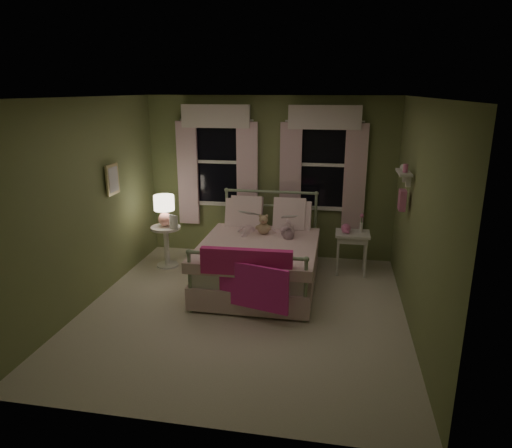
% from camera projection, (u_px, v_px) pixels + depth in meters
% --- Properties ---
extents(room_shell, '(4.20, 4.20, 4.20)m').
position_uv_depth(room_shell, '(243.00, 211.00, 5.40)').
color(room_shell, silver).
rests_on(room_shell, ground).
extents(bed, '(1.58, 2.04, 1.18)m').
position_uv_depth(bed, '(260.00, 259.00, 6.44)').
color(bed, white).
rests_on(bed, ground).
extents(pink_throw, '(1.10, 0.32, 0.71)m').
position_uv_depth(pink_throw, '(246.00, 271.00, 5.41)').
color(pink_throw, '#DB2A7F').
rests_on(pink_throw, bed).
extents(child_left, '(0.27, 0.19, 0.74)m').
position_uv_depth(child_left, '(247.00, 212.00, 6.73)').
color(child_left, '#F7D1DD').
rests_on(child_left, bed).
extents(child_right, '(0.43, 0.37, 0.76)m').
position_uv_depth(child_right, '(284.00, 214.00, 6.63)').
color(child_right, '#F7D1DD').
rests_on(child_right, bed).
extents(book_left, '(0.23, 0.18, 0.26)m').
position_uv_depth(book_left, '(243.00, 215.00, 6.49)').
color(book_left, beige).
rests_on(book_left, child_left).
extents(book_right, '(0.22, 0.16, 0.26)m').
position_uv_depth(book_right, '(282.00, 220.00, 6.40)').
color(book_right, beige).
rests_on(book_right, child_right).
extents(teddy_bear, '(0.23, 0.18, 0.31)m').
position_uv_depth(teddy_bear, '(264.00, 226.00, 6.57)').
color(teddy_bear, tan).
rests_on(teddy_bear, bed).
extents(nightstand_left, '(0.46, 0.46, 0.65)m').
position_uv_depth(nightstand_left, '(166.00, 241.00, 7.10)').
color(nightstand_left, white).
rests_on(nightstand_left, ground).
extents(table_lamp, '(0.31, 0.31, 0.48)m').
position_uv_depth(table_lamp, '(164.00, 207.00, 6.95)').
color(table_lamp, '#FFA396').
rests_on(table_lamp, nightstand_left).
extents(book_nightstand, '(0.23, 0.27, 0.02)m').
position_uv_depth(book_nightstand, '(170.00, 228.00, 6.94)').
color(book_nightstand, beige).
rests_on(book_nightstand, nightstand_left).
extents(nightstand_right, '(0.50, 0.40, 0.64)m').
position_uv_depth(nightstand_right, '(352.00, 239.00, 6.77)').
color(nightstand_right, white).
rests_on(nightstand_right, ground).
extents(pink_toy, '(0.14, 0.19, 0.14)m').
position_uv_depth(pink_toy, '(346.00, 228.00, 6.74)').
color(pink_toy, pink).
rests_on(pink_toy, nightstand_right).
extents(bud_vase, '(0.06, 0.06, 0.28)m').
position_uv_depth(bud_vase, '(361.00, 223.00, 6.73)').
color(bud_vase, white).
rests_on(bud_vase, nightstand_right).
extents(window_left, '(1.34, 0.13, 1.96)m').
position_uv_depth(window_left, '(217.00, 158.00, 7.37)').
color(window_left, black).
rests_on(window_left, room_shell).
extents(window_right, '(1.34, 0.13, 1.96)m').
position_uv_depth(window_right, '(323.00, 161.00, 7.08)').
color(window_right, black).
rests_on(window_right, room_shell).
extents(wall_shelf, '(0.15, 0.50, 0.60)m').
position_uv_depth(wall_shelf, '(403.00, 186.00, 5.67)').
color(wall_shelf, white).
rests_on(wall_shelf, room_shell).
extents(framed_picture, '(0.03, 0.32, 0.42)m').
position_uv_depth(framed_picture, '(113.00, 179.00, 6.24)').
color(framed_picture, beige).
rests_on(framed_picture, room_shell).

